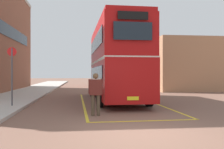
{
  "coord_description": "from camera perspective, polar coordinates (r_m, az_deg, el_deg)",
  "views": [
    {
      "loc": [
        -1.74,
        -7.18,
        1.74
      ],
      "look_at": [
        0.51,
        11.48,
        1.64
      ],
      "focal_mm": 40.75,
      "sensor_mm": 36.0,
      "label": 1
    }
  ],
  "objects": [
    {
      "name": "ground_plane",
      "position": [
        21.72,
        -2.26,
        -4.3
      ],
      "size": [
        135.6,
        135.6,
        0.0
      ],
      "primitive_type": "plane",
      "color": "brown"
    },
    {
      "name": "sidewalk_left",
      "position": [
        24.5,
        -18.1,
        -3.63
      ],
      "size": [
        4.0,
        57.6,
        0.14
      ],
      "primitive_type": "cube",
      "color": "#B2ADA3",
      "rests_on": "ground"
    },
    {
      "name": "depot_building_right",
      "position": [
        31.76,
        12.66,
        1.83
      ],
      "size": [
        6.82,
        15.76,
        5.19
      ],
      "color": "#AD7A56",
      "rests_on": "ground"
    },
    {
      "name": "double_decker_bus",
      "position": [
        16.08,
        0.81,
        3.05
      ],
      "size": [
        3.0,
        9.97,
        4.75
      ],
      "color": "black",
      "rests_on": "ground"
    },
    {
      "name": "single_deck_bus",
      "position": [
        36.67,
        0.66,
        0.14
      ],
      "size": [
        2.85,
        9.03,
        3.02
      ],
      "color": "black",
      "rests_on": "ground"
    },
    {
      "name": "pedestrian_boarding",
      "position": [
        10.4,
        -3.7,
        -3.71
      ],
      "size": [
        0.58,
        0.26,
        1.74
      ],
      "color": "#473828",
      "rests_on": "ground"
    },
    {
      "name": "bus_stop_sign",
      "position": [
        13.45,
        -21.53,
        0.79
      ],
      "size": [
        0.44,
        0.08,
        2.88
      ],
      "color": "#4C4C51",
      "rests_on": "sidewalk_left"
    },
    {
      "name": "bay_marking_yellow",
      "position": [
        14.31,
        1.89,
        -6.67
      ],
      "size": [
        4.46,
        12.0,
        0.01
      ],
      "color": "gold",
      "rests_on": "ground"
    }
  ]
}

